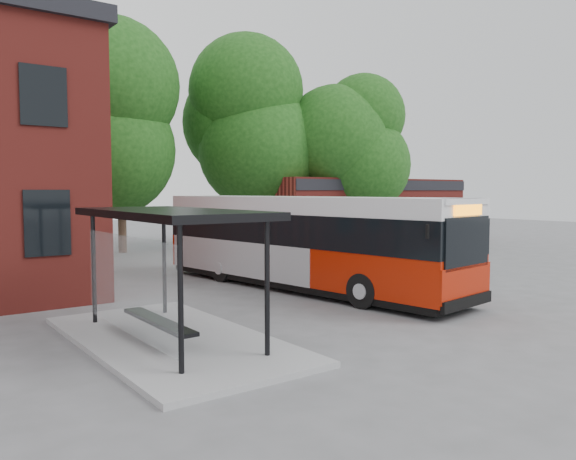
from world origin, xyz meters
TOP-DOWN VIEW (x-y plane):
  - ground at (0.00, 0.00)m, footprint 100.00×100.00m
  - shop_row at (15.00, 14.00)m, footprint 14.00×6.20m
  - bus_shelter at (-4.50, -1.00)m, footprint 3.60×7.00m
  - bike_rail at (9.28, 10.00)m, footprint 5.20×0.10m
  - tree_1 at (1.00, 17.00)m, footprint 7.92×7.92m
  - tree_2 at (8.00, 16.00)m, footprint 7.92×7.92m
  - tree_3 at (13.00, 12.00)m, footprint 7.04×7.04m
  - city_bus at (1.93, 2.65)m, footprint 4.12×12.33m
  - bicycle_0 at (6.41, 10.49)m, footprint 1.99×1.35m
  - bicycle_1 at (7.17, 9.32)m, footprint 1.54×0.46m
  - bicycle_3 at (8.65, 10.19)m, footprint 1.67×0.64m
  - bicycle_5 at (10.36, 10.25)m, footprint 1.75×0.87m
  - bicycle_6 at (10.51, 10.16)m, footprint 1.75×0.79m
  - bicycle_7 at (11.62, 9.19)m, footprint 1.84×1.01m

SIDE VIEW (x-z plane):
  - ground at x=0.00m, z-range 0.00..0.00m
  - bike_rail at x=9.28m, z-range 0.00..0.38m
  - bicycle_6 at x=10.51m, z-range 0.00..0.89m
  - bicycle_1 at x=7.17m, z-range 0.00..0.92m
  - bicycle_3 at x=8.65m, z-range 0.00..0.98m
  - bicycle_0 at x=6.41m, z-range 0.00..0.99m
  - bicycle_5 at x=10.36m, z-range 0.00..1.01m
  - bicycle_7 at x=11.62m, z-range 0.00..1.07m
  - bus_shelter at x=-4.50m, z-range 0.00..2.90m
  - city_bus at x=1.93m, z-range 0.00..3.07m
  - shop_row at x=15.00m, z-range 0.00..4.00m
  - tree_3 at x=13.00m, z-range 0.00..9.28m
  - tree_1 at x=1.00m, z-range 0.00..10.40m
  - tree_2 at x=8.00m, z-range 0.00..11.00m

